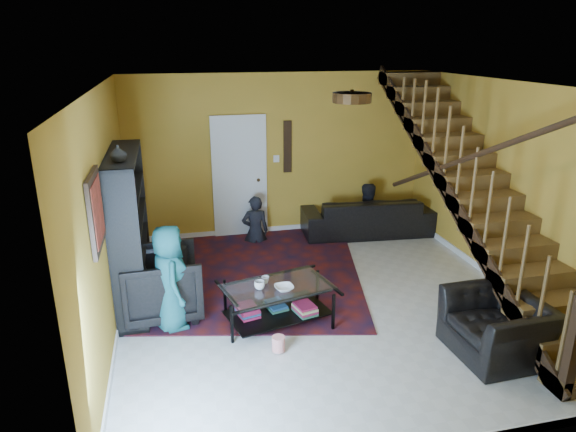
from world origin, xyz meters
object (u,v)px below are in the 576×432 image
(coffee_table, at_px, (278,301))
(sofa, at_px, (366,215))
(bookshelf, at_px, (131,233))
(armchair_right, at_px, (497,326))
(armchair_left, at_px, (163,284))

(coffee_table, bearing_deg, sofa, 50.55)
(coffee_table, bearing_deg, bookshelf, 150.45)
(bookshelf, distance_m, coffee_table, 2.08)
(armchair_right, bearing_deg, bookshelf, -121.31)
(sofa, height_order, coffee_table, sofa)
(bookshelf, relative_size, armchair_left, 2.12)
(armchair_right, bearing_deg, sofa, 177.69)
(armchair_left, distance_m, armchair_right, 3.93)
(sofa, bearing_deg, bookshelf, 28.15)
(bookshelf, relative_size, armchair_right, 1.96)
(armchair_left, distance_m, coffee_table, 1.45)
(bookshelf, bearing_deg, sofa, 23.53)
(bookshelf, bearing_deg, armchair_left, -53.34)
(armchair_right, xyz_separation_m, coffee_table, (-2.20, 1.20, -0.05))
(bookshelf, xyz_separation_m, sofa, (3.90, 1.70, -0.63))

